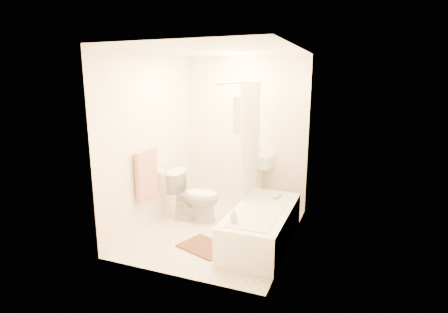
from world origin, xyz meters
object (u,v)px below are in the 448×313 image
at_px(bathtub, 262,226).
at_px(soap_bottle, 234,215).
at_px(sink, 257,179).
at_px(bath_mat, 204,247).
at_px(toilet, 195,196).

xyz_separation_m(bathtub, soap_bottle, (-0.19, -0.52, 0.31)).
height_order(sink, soap_bottle, sink).
relative_size(bath_mat, soap_bottle, 3.38).
bearing_deg(sink, soap_bottle, -78.23).
bearing_deg(soap_bottle, sink, 97.15).
relative_size(bathtub, soap_bottle, 9.16).
height_order(bathtub, soap_bottle, soap_bottle).
xyz_separation_m(toilet, bathtub, (1.12, -0.36, -0.14)).
bearing_deg(soap_bottle, bath_mat, 164.66).
bearing_deg(sink, bathtub, -66.09).
bearing_deg(sink, toilet, -127.36).
distance_m(toilet, soap_bottle, 1.29).
xyz_separation_m(bath_mat, soap_bottle, (0.43, -0.12, 0.52)).
xyz_separation_m(bathtub, bath_mat, (-0.62, -0.41, -0.21)).
bearing_deg(sink, bath_mat, -93.29).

